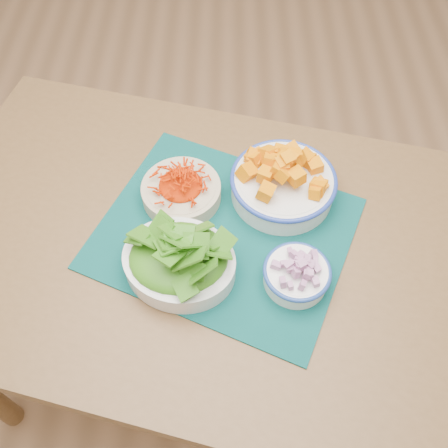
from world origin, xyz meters
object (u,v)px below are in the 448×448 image
at_px(placemat, 224,233).
at_px(squash_bowl, 284,180).
at_px(lettuce_bowl, 179,257).
at_px(onion_bowl, 297,273).
at_px(carrot_bowl, 181,189).
at_px(table, 190,261).

height_order(placemat, squash_bowl, squash_bowl).
relative_size(lettuce_bowl, onion_bowl, 2.02).
height_order(carrot_bowl, onion_bowl, onion_bowl).
bearing_deg(placemat, squash_bowl, 62.36).
distance_m(table, squash_bowl, 0.28).
bearing_deg(squash_bowl, carrot_bowl, -177.25).
height_order(placemat, carrot_bowl, carrot_bowl).
xyz_separation_m(squash_bowl, onion_bowl, (0.01, -0.22, -0.02)).
relative_size(carrot_bowl, lettuce_bowl, 0.64).
height_order(placemat, onion_bowl, onion_bowl).
bearing_deg(carrot_bowl, onion_bowl, -41.34).
relative_size(placemat, squash_bowl, 2.15).
xyz_separation_m(lettuce_bowl, onion_bowl, (0.23, -0.02, -0.02)).
bearing_deg(carrot_bowl, placemat, -44.34).
relative_size(table, carrot_bowl, 7.48).
bearing_deg(placemat, table, -149.66).
xyz_separation_m(carrot_bowl, squash_bowl, (0.22, 0.01, 0.02)).
bearing_deg(table, carrot_bowl, 113.39).
bearing_deg(placemat, onion_bowl, -15.60).
distance_m(placemat, carrot_bowl, 0.13).
relative_size(squash_bowl, onion_bowl, 1.75).
relative_size(table, lettuce_bowl, 4.81).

